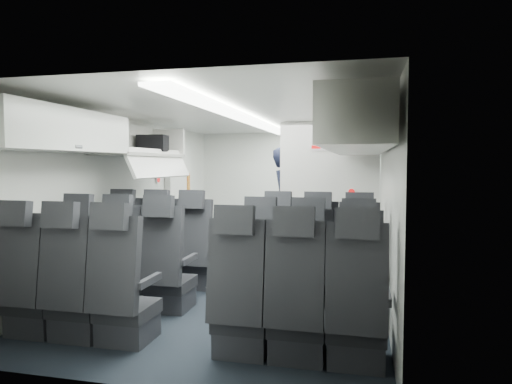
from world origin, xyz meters
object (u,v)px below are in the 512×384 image
at_px(seat_row_front, 238,258).
at_px(seat_row_rear, 180,302).
at_px(boarding_door, 179,198).
at_px(flight_attendant, 285,204).
at_px(carry_on_bag, 153,143).
at_px(galley_unit, 335,196).
at_px(seat_row_mid, 215,276).

distance_m(seat_row_front, seat_row_rear, 1.80).
height_order(boarding_door, flight_attendant, boarding_door).
bearing_deg(flight_attendant, seat_row_front, 159.93).
distance_m(seat_row_front, carry_on_bag, 2.07).
distance_m(flight_attendant, carry_on_bag, 2.33).
bearing_deg(boarding_door, flight_attendant, -3.27).
relative_size(seat_row_rear, galley_unit, 1.75).
height_order(seat_row_mid, flight_attendant, flight_attendant).
distance_m(seat_row_mid, carry_on_bag, 2.49).
xyz_separation_m(galley_unit, boarding_door, (-2.59, -1.17, 0.00)).
height_order(seat_row_rear, carry_on_bag, carry_on_bag).
xyz_separation_m(seat_row_mid, boarding_door, (-1.64, 2.99, 0.55)).
bearing_deg(galley_unit, seat_row_front, -106.28).
distance_m(seat_row_rear, flight_attendant, 3.82).
relative_size(seat_row_front, flight_attendant, 1.84).
bearing_deg(flight_attendant, galley_unit, -42.26).
bearing_deg(seat_row_mid, galley_unit, 77.12).
distance_m(seat_row_front, boarding_door, 2.71).
bearing_deg(carry_on_bag, boarding_door, 92.54).
bearing_deg(flight_attendant, seat_row_mid, 162.08).
bearing_deg(seat_row_mid, boarding_door, 118.77).
relative_size(seat_row_rear, boarding_door, 1.79).
relative_size(galley_unit, flight_attendant, 1.05).
distance_m(seat_row_rear, carry_on_bag, 3.11).
height_order(galley_unit, carry_on_bag, carry_on_bag).
bearing_deg(seat_row_mid, seat_row_rear, -90.00).
xyz_separation_m(seat_row_rear, boarding_door, (-1.64, 3.89, 0.55)).
xyz_separation_m(seat_row_front, seat_row_mid, (0.00, -0.90, 0.00)).
height_order(seat_row_front, seat_row_mid, same).
distance_m(seat_row_mid, flight_attendant, 2.93).
bearing_deg(seat_row_rear, carry_on_bag, 120.14).
relative_size(seat_row_mid, flight_attendant, 1.84).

